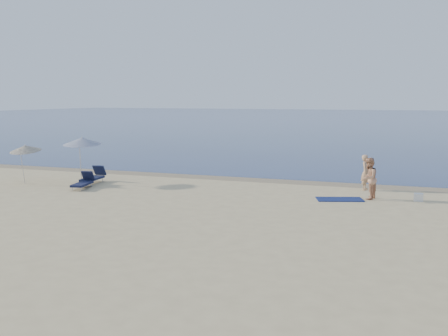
{
  "coord_description": "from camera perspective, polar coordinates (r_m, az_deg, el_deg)",
  "views": [
    {
      "loc": [
        6.62,
        -8.06,
        4.28
      ],
      "look_at": [
        -2.58,
        16.0,
        1.0
      ],
      "focal_mm": 45.0,
      "sensor_mm": 36.0,
      "label": 1
    }
  ],
  "objects": [
    {
      "name": "lounger_left",
      "position": [
        27.17,
        -14.12,
        -1.44
      ],
      "size": [
        0.93,
        1.79,
        0.76
      ],
      "rotation": [
        0.0,
        0.0,
        0.23
      ],
      "color": "#141937",
      "rests_on": "ground"
    },
    {
      "name": "umbrella_far",
      "position": [
        29.3,
        -19.53,
        1.9
      ],
      "size": [
        1.61,
        1.63,
        2.06
      ],
      "rotation": [
        0.0,
        0.0,
        0.06
      ],
      "color": "silver",
      "rests_on": "ground"
    },
    {
      "name": "person_left",
      "position": [
        26.64,
        14.2,
        -0.44
      ],
      "size": [
        0.43,
        0.62,
        1.63
      ],
      "primitive_type": "imported",
      "rotation": [
        0.0,
        0.0,
        1.5
      ],
      "color": "tan",
      "rests_on": "ground"
    },
    {
      "name": "wet_sand_strip",
      "position": [
        28.57,
        7.28,
        -1.41
      ],
      "size": [
        240.0,
        1.6,
        0.0
      ],
      "primitive_type": "cube",
      "color": "#847254",
      "rests_on": "ground"
    },
    {
      "name": "sea",
      "position": [
        108.35,
        17.47,
        4.66
      ],
      "size": [
        240.0,
        160.0,
        0.01
      ],
      "primitive_type": "cube",
      "color": "#0C1D49",
      "rests_on": "ground"
    },
    {
      "name": "umbrella_near",
      "position": [
        28.57,
        -14.22,
        2.66
      ],
      "size": [
        2.34,
        2.35,
        2.4
      ],
      "rotation": [
        0.0,
        0.0,
        0.31
      ],
      "color": "silver",
      "rests_on": "ground"
    },
    {
      "name": "beach_towel",
      "position": [
        24.0,
        11.66,
        -3.13
      ],
      "size": [
        2.14,
        1.62,
        0.03
      ],
      "primitive_type": "cube",
      "rotation": [
        0.0,
        0.0,
        0.34
      ],
      "color": "#0F1A4B",
      "rests_on": "ground"
    },
    {
      "name": "white_bag",
      "position": [
        24.52,
        19.15,
        -2.83
      ],
      "size": [
        0.39,
        0.34,
        0.32
      ],
      "primitive_type": "cube",
      "rotation": [
        0.0,
        0.0,
        0.05
      ],
      "color": "silver",
      "rests_on": "ground"
    },
    {
      "name": "person_right",
      "position": [
        24.24,
        14.5,
        -1.05
      ],
      "size": [
        0.79,
        0.95,
        1.76
      ],
      "primitive_type": "imported",
      "rotation": [
        0.0,
        0.0,
        -1.73
      ],
      "color": "tan",
      "rests_on": "ground"
    },
    {
      "name": "ground",
      "position": [
        11.28,
        -17.72,
        -15.41
      ],
      "size": [
        160.0,
        160.0,
        0.0
      ],
      "primitive_type": "plane",
      "color": "#C9B786",
      "rests_on": "ground"
    },
    {
      "name": "lounger_right",
      "position": [
        28.73,
        -13.11,
        -0.9
      ],
      "size": [
        0.85,
        1.92,
        0.82
      ],
      "rotation": [
        0.0,
        0.0,
        0.14
      ],
      "color": "#161D3D",
      "rests_on": "ground"
    }
  ]
}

